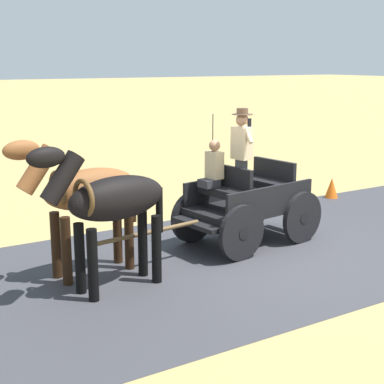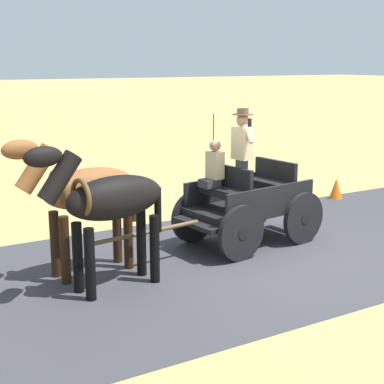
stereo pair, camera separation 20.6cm
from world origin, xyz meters
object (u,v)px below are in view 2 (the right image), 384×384
(horse_drawn_carriage, at_px, (246,200))
(horse_near_side, at_px, (109,202))
(traffic_cone, at_px, (336,188))
(horse_off_side, at_px, (84,192))

(horse_drawn_carriage, height_order, horse_near_side, horse_drawn_carriage)
(horse_drawn_carriage, bearing_deg, horse_near_side, 104.70)
(horse_near_side, relative_size, traffic_cone, 4.42)
(horse_drawn_carriage, relative_size, traffic_cone, 9.03)
(horse_off_side, bearing_deg, horse_near_side, -172.48)
(horse_near_side, distance_m, traffic_cone, 7.47)
(traffic_cone, bearing_deg, horse_near_side, 110.27)
(horse_near_side, bearing_deg, horse_drawn_carriage, -75.30)
(horse_drawn_carriage, relative_size, horse_near_side, 2.04)
(horse_drawn_carriage, height_order, traffic_cone, horse_drawn_carriage)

